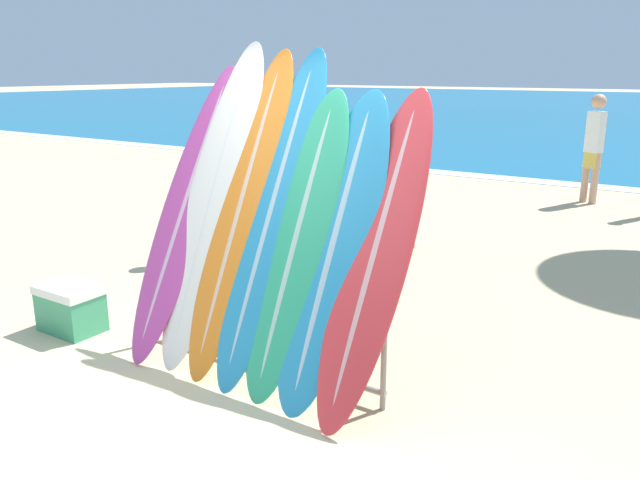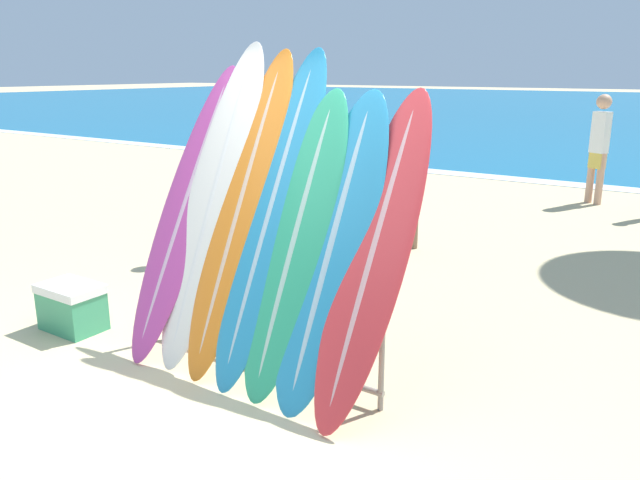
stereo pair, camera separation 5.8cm
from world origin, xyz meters
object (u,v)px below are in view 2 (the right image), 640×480
object	(u,v)px
surfboard_slot_6	(375,253)
surfboard_slot_1	(214,201)
surfboard_slot_4	(297,241)
surfboard_slot_5	(333,247)
person_near_water	(599,145)
surfboard_slot_0	(186,208)
surfboard_rack	(260,315)
surfboard_slot_3	(272,213)
cooler_box	(72,307)
surfboard_slot_2	(242,209)
person_mid_beach	(222,180)
person_far_right	(410,185)

from	to	relation	value
surfboard_slot_6	surfboard_slot_1	bearing A→B (deg)	177.79
surfboard_slot_4	surfboard_slot_5	world-z (taller)	surfboard_slot_4
surfboard_slot_1	person_near_water	world-z (taller)	surfboard_slot_1
surfboard_slot_1	person_near_water	bearing A→B (deg)	79.71
surfboard_slot_0	surfboard_slot_6	world-z (taller)	surfboard_slot_0
surfboard_rack	person_near_water	world-z (taller)	person_near_water
surfboard_slot_3	surfboard_slot_5	distance (m)	0.59
surfboard_slot_0	surfboard_slot_5	distance (m)	1.43
surfboard_slot_4	surfboard_slot_6	size ratio (longest dim) A/B	0.99
cooler_box	surfboard_slot_3	bearing A→B (deg)	13.92
surfboard_slot_3	surfboard_slot_4	bearing A→B (deg)	-16.24
surfboard_slot_5	person_near_water	bearing A→B (deg)	88.08
surfboard_slot_2	surfboard_slot_5	distance (m)	0.87
surfboard_slot_1	person_mid_beach	xyz separation A→B (m)	(-1.70, 1.96, -0.28)
surfboard_slot_0	person_mid_beach	size ratio (longest dim) A/B	1.31
person_mid_beach	surfboard_slot_4	bearing A→B (deg)	67.50
surfboard_slot_4	person_far_right	size ratio (longest dim) A/B	1.38
surfboard_slot_0	surfboard_slot_2	world-z (taller)	surfboard_slot_2
surfboard_slot_2	surfboard_slot_4	xyz separation A→B (m)	(0.56, -0.07, -0.14)
surfboard_slot_0	person_near_water	bearing A→B (deg)	77.75
person_far_right	cooler_box	xyz separation A→B (m)	(-1.31, -3.95, -0.62)
surfboard_rack	person_mid_beach	distance (m)	3.15
person_near_water	surfboard_rack	bearing A→B (deg)	-68.13
surfboard_slot_5	person_mid_beach	distance (m)	3.50
person_near_water	surfboard_slot_1	bearing A→B (deg)	-72.39
surfboard_rack	person_mid_beach	bearing A→B (deg)	137.02
surfboard_slot_4	person_far_right	distance (m)	3.67
surfboard_slot_6	person_far_right	xyz separation A→B (m)	(-1.44, 3.54, -0.23)
surfboard_slot_2	cooler_box	size ratio (longest dim) A/B	4.33
surfboard_slot_0	person_far_right	xyz separation A→B (m)	(0.30, 3.50, -0.30)
surfboard_slot_4	cooler_box	size ratio (longest dim) A/B	3.81
cooler_box	surfboard_slot_0	bearing A→B (deg)	23.88
surfboard_slot_0	person_near_water	distance (m)	7.98
surfboard_slot_0	surfboard_slot_5	bearing A→B (deg)	-2.05
surfboard_slot_2	cooler_box	world-z (taller)	surfboard_slot_2
surfboard_slot_5	surfboard_slot_1	bearing A→B (deg)	176.40
surfboard_slot_0	surfboard_slot_1	size ratio (longest dim) A/B	0.93
surfboard_rack	surfboard_slot_5	xyz separation A→B (m)	(0.58, 0.09, 0.59)
surfboard_slot_4	person_mid_beach	size ratio (longest dim) A/B	1.21
surfboard_slot_4	person_near_water	distance (m)	7.88
person_far_right	surfboard_slot_2	bearing A→B (deg)	-137.59
person_far_right	person_mid_beach	bearing A→B (deg)	169.46
surfboard_slot_1	surfboard_slot_6	xyz separation A→B (m)	(1.46, -0.06, -0.17)
surfboard_slot_2	person_near_water	size ratio (longest dim) A/B	1.31
surfboard_slot_0	person_mid_beach	bearing A→B (deg)	125.72
surfboard_slot_3	person_mid_beach	world-z (taller)	surfboard_slot_3
surfboard_slot_3	surfboard_slot_5	world-z (taller)	surfboard_slot_3
surfboard_slot_3	person_far_right	bearing A→B (deg)	99.11
surfboard_slot_2	person_mid_beach	bearing A→B (deg)	135.44
surfboard_slot_4	surfboard_slot_5	distance (m)	0.29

